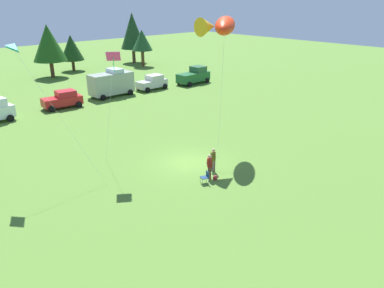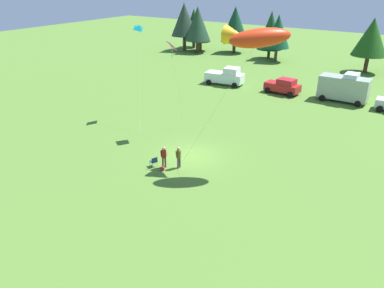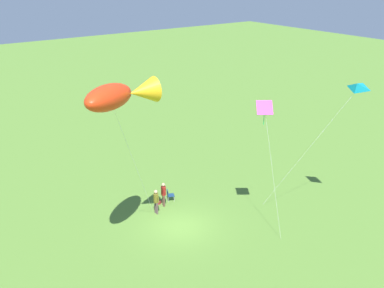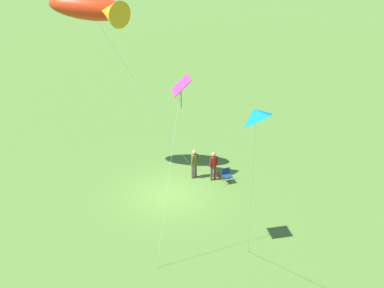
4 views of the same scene
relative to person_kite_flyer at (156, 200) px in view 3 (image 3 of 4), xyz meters
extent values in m
plane|color=#517A2D|center=(-0.35, 2.31, -1.02)|extent=(160.00, 160.00, 0.00)
cylinder|color=#554242|center=(0.00, -0.11, -0.60)|extent=(0.14, 0.14, 0.85)
cylinder|color=#554242|center=(0.01, 0.11, -0.60)|extent=(0.14, 0.14, 0.85)
cylinder|color=brown|center=(0.00, 0.00, 0.14)|extent=(0.36, 0.36, 0.62)
sphere|color=tan|center=(0.00, 0.00, 0.60)|extent=(0.24, 0.24, 0.24)
cylinder|color=brown|center=(-0.07, -0.20, 0.17)|extent=(0.10, 0.16, 0.56)
cylinder|color=brown|center=(-0.04, 0.20, 0.17)|extent=(0.10, 0.19, 0.56)
cube|color=navy|center=(-1.75, -0.90, -0.60)|extent=(0.63, 0.63, 0.04)
cube|color=navy|center=(-1.55, -0.99, -0.40)|extent=(0.23, 0.46, 0.40)
cylinder|color=#A5A8AD|center=(-2.03, -1.01, -0.81)|extent=(0.03, 0.03, 0.42)
cylinder|color=#A5A8AD|center=(-1.86, -0.62, -0.81)|extent=(0.03, 0.03, 0.42)
cylinder|color=#A5A8AD|center=(-1.64, -1.17, -0.81)|extent=(0.03, 0.03, 0.42)
cylinder|color=#A5A8AD|center=(-1.47, -0.79, -0.81)|extent=(0.03, 0.03, 0.42)
cylinder|color=brown|center=(-0.99, -0.68, -0.60)|extent=(0.14, 0.14, 0.85)
cylinder|color=brown|center=(-0.92, -0.47, -0.60)|extent=(0.14, 0.14, 0.85)
cylinder|color=maroon|center=(-0.96, -0.58, 0.14)|extent=(0.43, 0.43, 0.62)
sphere|color=tan|center=(-0.96, -0.58, 0.60)|extent=(0.24, 0.24, 0.24)
cylinder|color=maroon|center=(-1.08, -0.75, 0.17)|extent=(0.12, 0.13, 0.55)
cylinder|color=maroon|center=(-0.95, -0.37, 0.17)|extent=(0.15, 0.21, 0.56)
cube|color=#A12C2E|center=(-0.82, -0.99, -0.91)|extent=(0.38, 0.34, 0.22)
ellipsoid|color=red|center=(4.41, 3.32, 8.56)|extent=(4.28, 3.80, 1.68)
cone|color=yellow|center=(2.54, 3.32, 8.56)|extent=(1.46, 1.34, 1.34)
sphere|color=yellow|center=(5.55, 3.73, 8.71)|extent=(0.33, 0.33, 0.33)
cylinder|color=silver|center=(2.25, 1.52, 3.77)|extent=(4.34, 3.61, 9.58)
cylinder|color=#4C3823|center=(0.09, -0.28, -1.02)|extent=(0.04, 0.04, 0.01)
cube|color=#E23398|center=(-4.31, 5.22, 6.93)|extent=(1.15, 1.08, 0.68)
cylinder|color=green|center=(-4.31, 5.22, 6.37)|extent=(0.04, 0.04, 0.93)
cylinder|color=silver|center=(-4.42, 6.14, 2.96)|extent=(0.24, 1.85, 7.95)
cylinder|color=#4C3823|center=(-4.54, 7.06, -1.02)|extent=(0.04, 0.04, 0.01)
pyramid|color=#0D8499|center=(-9.66, 7.42, 7.80)|extent=(0.87, 1.19, 0.71)
cylinder|color=silver|center=(-8.23, 5.36, 3.31)|extent=(3.10, 4.11, 8.66)
cylinder|color=#4C3823|center=(-6.69, 3.31, -1.02)|extent=(0.04, 0.04, 0.01)
camera|label=1|loc=(-17.46, -16.72, 10.63)|focal=35.00mm
camera|label=2|loc=(14.76, -20.37, 12.47)|focal=35.00mm
camera|label=3|loc=(13.48, 22.69, 14.54)|focal=42.00mm
camera|label=4|loc=(-18.86, 19.48, 13.95)|focal=50.00mm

